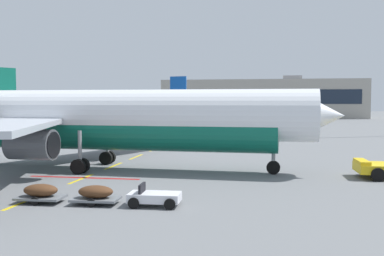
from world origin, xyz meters
TOP-DOWN VIEW (x-y plane):
  - ground at (40.00, 40.00)m, footprint 400.00×400.00m
  - apron_paint_markings at (18.00, 37.95)m, footprint 8.00×97.32m
  - airliner_foreground at (18.45, 26.26)m, footprint 34.74×34.61m
  - airliner_mid_left at (21.50, 87.62)m, footprint 29.90×29.11m
  - airliner_far_center at (-19.92, 95.82)m, footprint 32.03×33.86m
  - baggage_train at (21.98, 14.32)m, footprint 8.66×1.93m
  - terminal_satellite at (26.94, 147.67)m, footprint 62.85×27.68m

SIDE VIEW (x-z plane):
  - ground at x=40.00m, z-range 0.00..0.00m
  - apron_paint_markings at x=18.00m, z-range 0.00..0.01m
  - baggage_train at x=21.98m, z-range -0.05..1.09m
  - airliner_mid_left at x=21.50m, z-range -1.87..8.74m
  - airliner_foreground at x=18.45m, z-range -2.15..10.05m
  - airliner_far_center at x=-19.92m, z-range -2.20..10.27m
  - terminal_satellite at x=26.94m, z-range -0.78..12.71m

